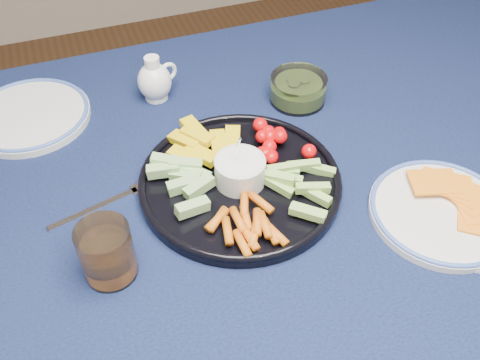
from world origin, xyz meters
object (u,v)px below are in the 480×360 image
object	(u,v)px
cheese_plate	(442,210)
dining_table	(265,237)
creamer_pitcher	(155,81)
side_plate_extra	(29,115)
crudite_platter	(239,179)
juice_tumbler	(108,255)
pickle_bowl	(298,90)

from	to	relation	value
cheese_plate	dining_table	bearing A→B (deg)	154.29
dining_table	creamer_pitcher	xyz separation A→B (m)	(-0.10, 0.33, 0.13)
dining_table	side_plate_extra	size ratio (longest dim) A/B	7.53
crudite_platter	side_plate_extra	xyz separation A→B (m)	(-0.31, 0.30, -0.01)
cheese_plate	juice_tumbler	distance (m)	0.50
crudite_platter	pickle_bowl	world-z (taller)	crudite_platter
pickle_bowl	dining_table	bearing A→B (deg)	-124.18
dining_table	cheese_plate	distance (m)	0.29
dining_table	creamer_pitcher	world-z (taller)	creamer_pitcher
creamer_pitcher	pickle_bowl	world-z (taller)	creamer_pitcher
dining_table	side_plate_extra	bearing A→B (deg)	134.26
crudite_platter	creamer_pitcher	xyz separation A→B (m)	(-0.07, 0.28, 0.02)
cheese_plate	side_plate_extra	size ratio (longest dim) A/B	1.00
cheese_plate	juice_tumbler	size ratio (longest dim) A/B	2.50
side_plate_extra	juice_tumbler	bearing A→B (deg)	-78.41
crudite_platter	creamer_pitcher	distance (m)	0.29
pickle_bowl	cheese_plate	distance (m)	0.36
creamer_pitcher	juice_tumbler	distance (m)	0.41
crudite_platter	side_plate_extra	size ratio (longest dim) A/B	1.48
crudite_platter	side_plate_extra	world-z (taller)	crudite_platter
dining_table	crudite_platter	size ratio (longest dim) A/B	5.08
creamer_pitcher	cheese_plate	size ratio (longest dim) A/B	0.41
pickle_bowl	juice_tumbler	size ratio (longest dim) A/B	1.23
dining_table	juice_tumbler	world-z (taller)	juice_tumbler
creamer_pitcher	side_plate_extra	bearing A→B (deg)	176.44
creamer_pitcher	side_plate_extra	distance (m)	0.24
cheese_plate	side_plate_extra	distance (m)	0.74
creamer_pitcher	side_plate_extra	xyz separation A→B (m)	(-0.24, 0.01, -0.03)
dining_table	cheese_plate	bearing A→B (deg)	-25.71
crudite_platter	side_plate_extra	distance (m)	0.43
creamer_pitcher	juice_tumbler	world-z (taller)	creamer_pitcher
creamer_pitcher	cheese_plate	bearing A→B (deg)	-52.66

